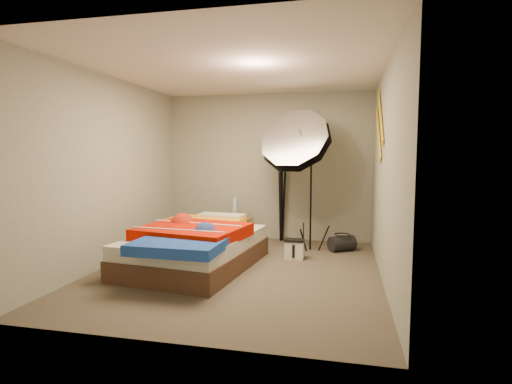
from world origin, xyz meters
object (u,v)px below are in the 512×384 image
(bed, at_px, (195,245))
(camera_tripod, at_px, (282,193))
(camera_case, at_px, (294,250))
(photo_umbrella, at_px, (297,143))
(wrapping_roll, at_px, (234,218))
(duffel_bag, at_px, (342,243))
(tote_bag, at_px, (241,228))

(bed, distance_m, camera_tripod, 2.09)
(camera_case, xyz_separation_m, photo_umbrella, (-0.04, 0.52, 1.51))
(wrapping_roll, xyz_separation_m, photo_umbrella, (1.16, -0.65, 1.28))
(wrapping_roll, xyz_separation_m, duffel_bag, (1.86, -0.56, -0.24))
(duffel_bag, xyz_separation_m, camera_tripod, (-1.02, 0.53, 0.70))
(tote_bag, distance_m, duffel_bag, 1.82)
(camera_case, distance_m, bed, 1.40)
(tote_bag, relative_size, bed, 0.17)
(tote_bag, distance_m, bed, 1.86)
(tote_bag, height_order, photo_umbrella, photo_umbrella)
(bed, bearing_deg, tote_bag, 85.75)
(duffel_bag, bearing_deg, wrapping_roll, 130.65)
(camera_case, relative_size, bed, 0.12)
(wrapping_roll, bearing_deg, tote_bag, 0.00)
(camera_case, bearing_deg, camera_tripod, 106.86)
(bed, xyz_separation_m, photo_umbrella, (1.17, 1.21, 1.35))
(tote_bag, relative_size, duffel_bag, 0.98)
(wrapping_roll, height_order, photo_umbrella, photo_umbrella)
(wrapping_roll, relative_size, bed, 0.32)
(camera_case, bearing_deg, wrapping_roll, 135.07)
(wrapping_roll, bearing_deg, duffel_bag, -16.69)
(camera_tripod, bearing_deg, duffel_bag, -27.63)
(tote_bag, height_order, camera_tripod, camera_tripod)
(camera_case, distance_m, photo_umbrella, 1.60)
(wrapping_roll, height_order, camera_case, wrapping_roll)
(wrapping_roll, distance_m, photo_umbrella, 1.85)
(camera_tripod, bearing_deg, camera_case, -72.46)
(tote_bag, bearing_deg, bed, -119.04)
(tote_bag, xyz_separation_m, camera_tripod, (0.71, -0.02, 0.63))
(duffel_bag, relative_size, camera_tripod, 0.27)
(wrapping_roll, xyz_separation_m, camera_case, (1.20, -1.17, -0.23))
(tote_bag, relative_size, camera_case, 1.45)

